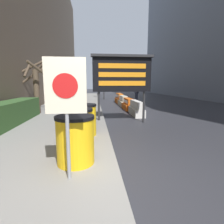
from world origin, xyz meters
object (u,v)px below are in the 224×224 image
(warning_sign, at_px, (66,96))
(jersey_barrier_white, at_px, (136,109))
(barrel_drum_foreground, at_px, (75,140))
(traffic_cone_near, at_px, (134,106))
(pedestrian_worker, at_px, (137,91))
(traffic_cone_mid, at_px, (131,107))
(traffic_cone_far, at_px, (127,99))
(barrel_drum_back, at_px, (84,120))
(jersey_barrier_orange_near, at_px, (119,99))
(traffic_light_near_curb, at_px, (104,72))
(barrel_drum_middle, at_px, (78,127))
(jersey_barrier_orange_far, at_px, (128,105))
(jersey_barrier_cream, at_px, (123,101))
(message_board, at_px, (122,74))

(warning_sign, relative_size, jersey_barrier_white, 1.04)
(barrel_drum_foreground, height_order, warning_sign, warning_sign)
(traffic_cone_near, distance_m, pedestrian_worker, 7.13)
(traffic_cone_mid, height_order, traffic_cone_far, traffic_cone_mid)
(barrel_drum_back, distance_m, pedestrian_worker, 13.36)
(jersey_barrier_white, relative_size, pedestrian_worker, 1.16)
(traffic_cone_near, height_order, pedestrian_worker, pedestrian_worker)
(barrel_drum_back, bearing_deg, pedestrian_worker, 69.49)
(barrel_drum_back, bearing_deg, jersey_barrier_orange_near, 76.09)
(warning_sign, distance_m, traffic_light_near_curb, 17.11)
(traffic_cone_near, distance_m, traffic_cone_far, 6.13)
(barrel_drum_middle, xyz_separation_m, jersey_barrier_orange_far, (2.70, 7.15, -0.28))
(barrel_drum_back, distance_m, jersey_barrier_orange_near, 10.80)
(jersey_barrier_orange_far, bearing_deg, traffic_light_near_curb, 98.13)
(barrel_drum_middle, xyz_separation_m, pedestrian_worker, (4.78, 13.48, 0.34))
(traffic_cone_mid, bearing_deg, traffic_light_near_curb, 96.43)
(barrel_drum_middle, xyz_separation_m, warning_sign, (-0.01, -1.58, 0.89))
(traffic_cone_mid, bearing_deg, pedestrian_worker, 73.92)
(barrel_drum_middle, height_order, warning_sign, warning_sign)
(traffic_cone_far, distance_m, pedestrian_worker, 1.56)
(jersey_barrier_orange_far, bearing_deg, traffic_cone_near, -62.06)
(warning_sign, relative_size, jersey_barrier_orange_far, 1.07)
(barrel_drum_foreground, distance_m, traffic_cone_near, 8.14)
(jersey_barrier_cream, relative_size, traffic_cone_far, 3.13)
(traffic_cone_mid, bearing_deg, warning_sign, -109.22)
(barrel_drum_foreground, relative_size, jersey_barrier_orange_near, 0.46)
(jersey_barrier_orange_far, distance_m, jersey_barrier_cream, 2.14)
(warning_sign, height_order, traffic_cone_far, warning_sign)
(barrel_drum_back, height_order, jersey_barrier_cream, barrel_drum_back)
(barrel_drum_back, relative_size, traffic_cone_near, 1.49)
(jersey_barrier_white, distance_m, traffic_cone_far, 7.82)
(barrel_drum_middle, relative_size, message_board, 0.33)
(warning_sign, bearing_deg, pedestrian_worker, 72.36)
(warning_sign, xyz_separation_m, jersey_barrier_cream, (2.71, 10.87, -1.16))
(message_board, xyz_separation_m, traffic_cone_far, (2.00, 9.54, -1.83))
(barrel_drum_foreground, bearing_deg, traffic_cone_far, 75.39)
(warning_sign, bearing_deg, barrel_drum_back, 87.51)
(warning_sign, height_order, jersey_barrier_white, warning_sign)
(warning_sign, height_order, message_board, message_board)
(warning_sign, relative_size, pedestrian_worker, 1.20)
(message_board, distance_m, jersey_barrier_orange_near, 8.54)
(barrel_drum_middle, bearing_deg, barrel_drum_foreground, -87.59)
(traffic_cone_mid, bearing_deg, traffic_cone_far, 81.54)
(barrel_drum_back, distance_m, jersey_barrier_orange_far, 6.70)
(jersey_barrier_white, height_order, traffic_light_near_curb, traffic_light_near_curb)
(barrel_drum_middle, distance_m, pedestrian_worker, 14.31)
(message_board, xyz_separation_m, traffic_cone_mid, (0.99, 2.72, -1.75))
(jersey_barrier_orange_far, relative_size, traffic_light_near_curb, 0.44)
(message_board, distance_m, traffic_cone_near, 4.12)
(jersey_barrier_orange_near, bearing_deg, warning_sign, -101.73)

